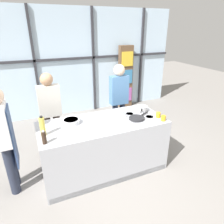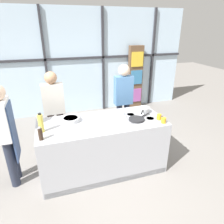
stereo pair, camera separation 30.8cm
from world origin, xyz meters
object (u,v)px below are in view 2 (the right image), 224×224
object	(u,v)px
frying_pan	(137,119)
oil_bottle	(41,123)
spectator_center_left	(123,98)
pepper_grinder	(40,134)
saucepan	(144,110)
mixing_bowl	(71,119)
spectator_far_left	(54,107)
juice_glass_near	(164,120)
juice_glass_far	(159,117)
white_plate	(73,116)
chef	(6,131)

from	to	relation	value
frying_pan	oil_bottle	size ratio (longest dim) A/B	1.46
spectator_center_left	pepper_grinder	bearing A→B (deg)	35.62
saucepan	mixing_bowl	xyz separation A→B (m)	(-1.27, 0.03, -0.02)
spectator_far_left	juice_glass_near	distance (m)	2.03
spectator_center_left	spectator_far_left	bearing A→B (deg)	0.00
juice_glass_near	juice_glass_far	bearing A→B (deg)	90.00
saucepan	white_plate	bearing A→B (deg)	170.50
white_plate	pepper_grinder	world-z (taller)	pepper_grinder
pepper_grinder	juice_glass_far	bearing A→B (deg)	2.61
frying_pan	juice_glass_near	world-z (taller)	juice_glass_near
spectator_center_left	oil_bottle	world-z (taller)	spectator_center_left
white_plate	pepper_grinder	size ratio (longest dim) A/B	1.29
oil_bottle	pepper_grinder	size ratio (longest dim) A/B	1.49
frying_pan	saucepan	world-z (taller)	saucepan
frying_pan	juice_glass_near	size ratio (longest dim) A/B	4.81
spectator_center_left	pepper_grinder	size ratio (longest dim) A/B	8.34
chef	white_plate	xyz separation A→B (m)	(1.00, 0.21, 0.00)
white_plate	oil_bottle	size ratio (longest dim) A/B	0.87
juice_glass_far	frying_pan	bearing A→B (deg)	166.84
frying_pan	juice_glass_far	distance (m)	0.37
pepper_grinder	juice_glass_far	world-z (taller)	pepper_grinder
chef	juice_glass_far	world-z (taller)	chef
frying_pan	white_plate	world-z (taller)	frying_pan
white_plate	spectator_center_left	bearing A→B (deg)	26.10
chef	white_plate	world-z (taller)	chef
frying_pan	mixing_bowl	xyz separation A→B (m)	(-1.03, 0.27, 0.02)
oil_bottle	frying_pan	bearing A→B (deg)	-2.46
saucepan	juice_glass_far	bearing A→B (deg)	-70.31
chef	juice_glass_near	bearing A→B (deg)	78.80
spectator_center_left	saucepan	bearing A→B (deg)	97.52
white_plate	saucepan	bearing A→B (deg)	-9.50
saucepan	pepper_grinder	world-z (taller)	pepper_grinder
spectator_far_left	frying_pan	world-z (taller)	spectator_far_left
chef	mixing_bowl	world-z (taller)	chef
pepper_grinder	juice_glass_near	world-z (taller)	pepper_grinder
chef	juice_glass_far	bearing A→B (deg)	82.14
spectator_center_left	frying_pan	distance (m)	1.01
juice_glass_far	spectator_far_left	bearing A→B (deg)	146.21
spectator_far_left	oil_bottle	distance (m)	0.97
saucepan	pepper_grinder	bearing A→B (deg)	-166.62
pepper_grinder	spectator_far_left	bearing A→B (deg)	79.00
saucepan	chef	bearing A→B (deg)	-179.89
chef	frying_pan	xyz separation A→B (m)	(1.98, -0.24, 0.01)
chef	frying_pan	distance (m)	1.99
white_plate	oil_bottle	bearing A→B (deg)	-142.07
saucepan	oil_bottle	world-z (taller)	oil_bottle
spectator_far_left	saucepan	size ratio (longest dim) A/B	5.01
spectator_center_left	mixing_bowl	xyz separation A→B (m)	(-1.17, -0.72, -0.00)
juice_glass_far	juice_glass_near	bearing A→B (deg)	-90.00
frying_pan	chef	bearing A→B (deg)	173.11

